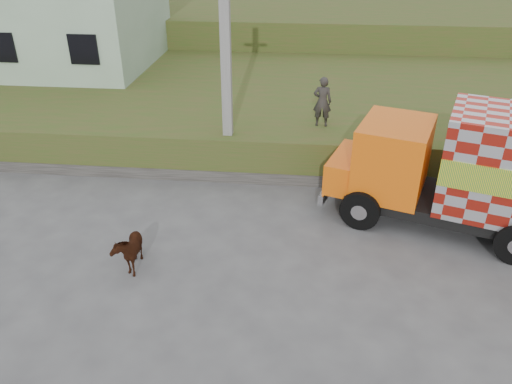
# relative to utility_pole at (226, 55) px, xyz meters

# --- Properties ---
(ground) EXTENTS (120.00, 120.00, 0.00)m
(ground) POSITION_rel_utility_pole_xyz_m (1.00, -4.60, -4.08)
(ground) COLOR #474749
(ground) RESTS_ON ground
(embankment) EXTENTS (40.00, 12.00, 1.50)m
(embankment) POSITION_rel_utility_pole_xyz_m (1.00, 5.40, -3.33)
(embankment) COLOR #35521B
(embankment) RESTS_ON ground
(embankment_far) EXTENTS (40.00, 12.00, 3.00)m
(embankment_far) POSITION_rel_utility_pole_xyz_m (1.00, 17.40, -2.58)
(embankment_far) COLOR #35521B
(embankment_far) RESTS_ON ground
(retaining_strip) EXTENTS (16.00, 0.50, 0.40)m
(retaining_strip) POSITION_rel_utility_pole_xyz_m (-1.00, -0.40, -3.88)
(retaining_strip) COLOR #595651
(retaining_strip) RESTS_ON ground
(utility_pole) EXTENTS (1.20, 0.30, 8.00)m
(utility_pole) POSITION_rel_utility_pole_xyz_m (0.00, 0.00, 0.00)
(utility_pole) COLOR gray
(utility_pole) RESTS_ON ground
(cargo_truck) EXTENTS (8.22, 4.83, 3.50)m
(cargo_truck) POSITION_rel_utility_pole_xyz_m (7.55, -2.79, -2.27)
(cargo_truck) COLOR black
(cargo_truck) RESTS_ON ground
(cow) EXTENTS (0.74, 1.36, 1.09)m
(cow) POSITION_rel_utility_pole_xyz_m (-1.72, -5.34, -3.53)
(cow) COLOR #34160D
(cow) RESTS_ON ground
(pedestrian) EXTENTS (0.64, 0.44, 1.70)m
(pedestrian) POSITION_rel_utility_pole_xyz_m (3.05, 1.07, -1.73)
(pedestrian) COLOR #282624
(pedestrian) RESTS_ON embankment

